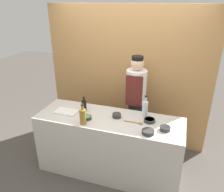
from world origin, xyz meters
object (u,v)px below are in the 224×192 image
object	(u,v)px
sauce_bowl_brown	(149,120)
bottle_clear	(145,108)
sauce_bowl_purple	(165,128)
sauce_bowl_white	(148,132)
sauce_bowl_orange	(117,115)
bottle_vinegar	(83,116)
chef_center	(135,103)
sauce_bowl_green	(87,118)
wooden_spoon	(136,122)
bottle_soy	(84,105)
cutting_board	(66,112)

from	to	relation	value
sauce_bowl_brown	bottle_clear	bearing A→B (deg)	125.14
sauce_bowl_purple	sauce_bowl_white	distance (m)	0.24
sauce_bowl_orange	bottle_vinegar	size ratio (longest dim) A/B	0.42
sauce_bowl_purple	bottle_vinegar	distance (m)	1.07
chef_center	sauce_bowl_green	bearing A→B (deg)	-125.71
sauce_bowl_brown	wooden_spoon	xyz separation A→B (m)	(-0.16, -0.10, -0.01)
bottle_soy	sauce_bowl_brown	bearing A→B (deg)	-1.34
sauce_bowl_orange	cutting_board	xyz separation A→B (m)	(-0.75, -0.08, -0.02)
sauce_bowl_purple	bottle_clear	world-z (taller)	bottle_clear
cutting_board	bottle_vinegar	distance (m)	0.45
cutting_board	bottle_vinegar	size ratio (longest dim) A/B	1.15
sauce_bowl_white	chef_center	distance (m)	0.89
sauce_bowl_brown	bottle_clear	world-z (taller)	bottle_clear
sauce_bowl_green	sauce_bowl_orange	distance (m)	0.41
sauce_bowl_orange	sauce_bowl_green	bearing A→B (deg)	-154.84
sauce_bowl_orange	bottle_vinegar	bearing A→B (deg)	-140.31
bottle_clear	bottle_vinegar	bearing A→B (deg)	-148.17
sauce_bowl_purple	sauce_bowl_brown	size ratio (longest dim) A/B	0.88
bottle_soy	bottle_vinegar	world-z (taller)	bottle_vinegar
sauce_bowl_green	cutting_board	xyz separation A→B (m)	(-0.38, 0.09, -0.01)
cutting_board	bottle_clear	distance (m)	1.15
bottle_vinegar	sauce_bowl_white	bearing A→B (deg)	2.27
sauce_bowl_white	chef_center	bearing A→B (deg)	112.59
sauce_bowl_green	bottle_soy	distance (m)	0.28
chef_center	wooden_spoon	bearing A→B (deg)	-76.70
sauce_bowl_brown	bottle_clear	size ratio (longest dim) A/B	0.48
chef_center	bottle_vinegar	bearing A→B (deg)	-121.16
bottle_soy	wooden_spoon	bearing A→B (deg)	-8.33
sauce_bowl_green	sauce_bowl_purple	xyz separation A→B (m)	(1.06, 0.05, 0.01)
sauce_bowl_white	cutting_board	world-z (taller)	sauce_bowl_white
sauce_bowl_brown	sauce_bowl_orange	size ratio (longest dim) A/B	1.25
sauce_bowl_purple	cutting_board	world-z (taller)	sauce_bowl_purple
sauce_bowl_green	sauce_bowl_white	distance (m)	0.87
sauce_bowl_orange	sauce_bowl_brown	bearing A→B (deg)	3.14
sauce_bowl_green	cutting_board	size ratio (longest dim) A/B	0.36
sauce_bowl_white	bottle_soy	world-z (taller)	bottle_soy
bottle_vinegar	wooden_spoon	bearing A→B (deg)	19.55
bottle_soy	bottle_vinegar	distance (m)	0.39
sauce_bowl_brown	bottle_clear	distance (m)	0.19
sauce_bowl_purple	sauce_bowl_brown	bearing A→B (deg)	145.29
sauce_bowl_brown	chef_center	world-z (taller)	chef_center
sauce_bowl_green	bottle_vinegar	distance (m)	0.16
bottle_clear	chef_center	world-z (taller)	chef_center
sauce_bowl_white	wooden_spoon	bearing A→B (deg)	134.07
sauce_bowl_brown	sauce_bowl_white	xyz separation A→B (m)	(0.03, -0.30, 0.00)
cutting_board	bottle_vinegar	bearing A→B (deg)	-30.58
bottle_vinegar	sauce_bowl_green	bearing A→B (deg)	91.19
sauce_bowl_brown	bottle_clear	xyz separation A→B (m)	(-0.09, 0.13, 0.10)
sauce_bowl_purple	bottle_clear	distance (m)	0.43
sauce_bowl_purple	sauce_bowl_orange	size ratio (longest dim) A/B	1.09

